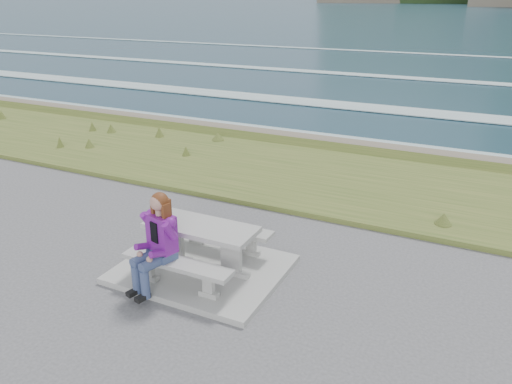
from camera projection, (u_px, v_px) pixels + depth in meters
concrete_slab at (203, 269)px, 8.19m from camera, size 2.60×2.10×0.10m
picnic_table at (201, 234)px, 7.95m from camera, size 1.80×0.75×0.75m
bench_landward at (177, 267)px, 7.45m from camera, size 1.80×0.35×0.45m
bench_seaward at (223, 230)px, 8.62m from camera, size 1.80×0.35×0.45m
grass_verge at (309, 178)px, 12.38m from camera, size 160.00×4.50×0.22m
shore_drop at (343, 148)px, 14.81m from camera, size 160.00×0.80×2.20m
ocean at (425, 102)px, 29.82m from camera, size 1600.00×1600.00×0.09m
seated_woman at (154, 255)px, 7.38m from camera, size 0.61×0.85×1.50m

